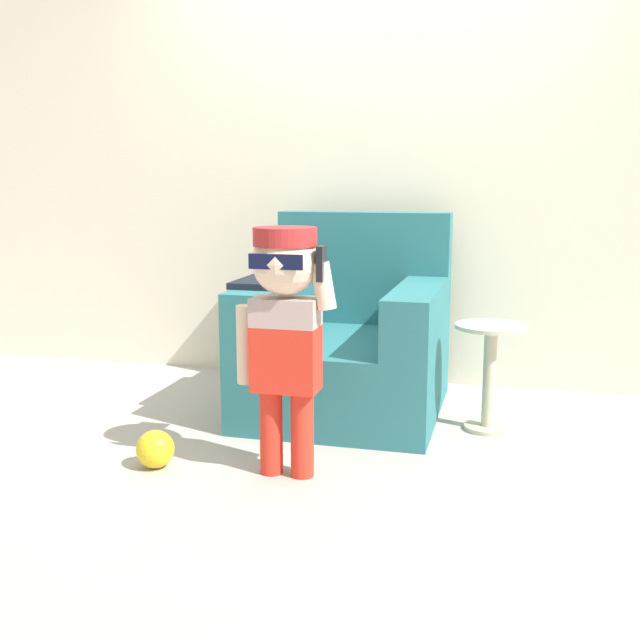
# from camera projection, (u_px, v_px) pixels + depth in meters

# --- Properties ---
(ground_plane) EXTENTS (10.00, 10.00, 0.00)m
(ground_plane) POSITION_uv_depth(u_px,v_px,m) (350.00, 412.00, 3.75)
(ground_plane) COLOR #ADA89E
(wall_back) EXTENTS (10.00, 0.05, 2.60)m
(wall_back) POSITION_uv_depth(u_px,v_px,m) (379.00, 152.00, 4.18)
(wall_back) COLOR beige
(wall_back) RESTS_ON ground_plane
(armchair) EXTENTS (0.95, 1.04, 0.98)m
(armchair) POSITION_uv_depth(u_px,v_px,m) (348.00, 344.00, 3.77)
(armchair) COLOR #286B70
(armchair) RESTS_ON ground_plane
(person_child) EXTENTS (0.40, 0.30, 0.97)m
(person_child) POSITION_uv_depth(u_px,v_px,m) (285.00, 313.00, 2.84)
(person_child) COLOR red
(person_child) RESTS_ON ground_plane
(side_table) EXTENTS (0.33, 0.33, 0.50)m
(side_table) POSITION_uv_depth(u_px,v_px,m) (490.00, 367.00, 3.44)
(side_table) COLOR beige
(side_table) RESTS_ON ground_plane
(toy_ball) EXTENTS (0.15, 0.15, 0.15)m
(toy_ball) POSITION_uv_depth(u_px,v_px,m) (155.00, 449.00, 3.02)
(toy_ball) COLOR yellow
(toy_ball) RESTS_ON ground_plane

